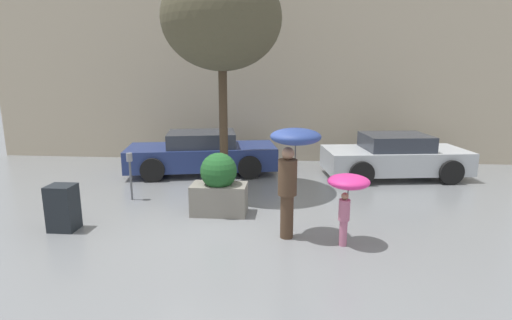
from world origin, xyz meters
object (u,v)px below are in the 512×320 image
parked_car_far (394,157)px  newspaper_box (63,208)px  planter_box (219,185)px  person_adult (293,156)px  person_child (348,188)px  street_tree (222,19)px  parked_car_near (202,153)px  parking_meter (130,166)px

parked_car_far → newspaper_box: 8.75m
planter_box → parked_car_far: bearing=37.9°
person_adult → parked_car_far: size_ratio=0.48×
person_child → parked_car_far: (2.02, 4.89, -0.45)m
parked_car_far → street_tree: (-4.70, -1.83, 3.63)m
parked_car_near → parking_meter: bearing=146.4°
person_child → parked_car_near: size_ratio=0.27×
parked_car_far → planter_box: bearing=119.5°
planter_box → parked_car_far: (4.54, 3.53, -0.04)m
parking_meter → newspaper_box: parking_meter is taller
parked_car_near → newspaper_box: size_ratio=5.17×
parked_car_near → parked_car_far: bearing=-101.4°
person_child → newspaper_box: size_ratio=1.42×
person_adult → street_tree: 4.24m
parked_car_far → person_child: bearing=149.2°
planter_box → parked_car_near: 3.71m
planter_box → parked_car_far: planter_box is taller
parked_car_far → person_adult: bearing=138.8°
planter_box → person_adult: (1.55, -1.10, 0.91)m
parking_meter → newspaper_box: 2.05m
parked_car_near → planter_box: bearing=-173.3°
street_tree → newspaper_box: (-2.68, -2.86, -3.78)m
parking_meter → newspaper_box: size_ratio=1.28×
parking_meter → person_child: bearing=-24.0°
person_adult → newspaper_box: 4.54m
parked_car_far → street_tree: street_tree is taller
planter_box → newspaper_box: 3.08m
parking_meter → street_tree: bearing=23.8°
parking_meter → planter_box: bearing=-18.7°
person_adult → parking_meter: person_adult is taller
planter_box → person_child: 2.89m
planter_box → person_child: (2.52, -1.36, 0.42)m
street_tree → newspaper_box: street_tree is taller
person_adult → newspaper_box: bearing=148.8°
planter_box → street_tree: (-0.17, 1.70, 3.59)m
parking_meter → parked_car_near: bearing=67.9°
planter_box → person_adult: person_adult is taller
person_adult → parking_meter: (-3.82, 1.87, -0.71)m
parking_meter → newspaper_box: (-0.58, -1.93, -0.38)m
parked_car_far → parking_meter: size_ratio=3.66×
street_tree → parking_meter: (-2.10, -0.93, -3.39)m
person_adult → parking_meter: 4.31m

